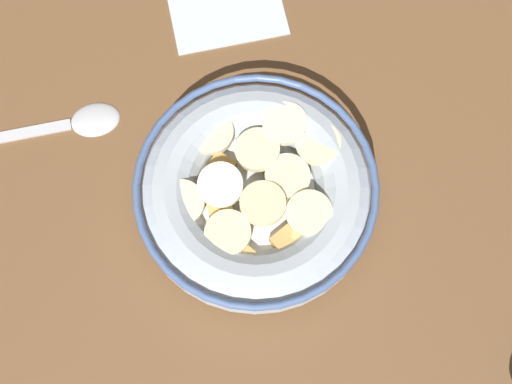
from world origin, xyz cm
name	(u,v)px	position (x,y,z in cm)	size (l,w,h in cm)	color
ground_plane	(256,206)	(0.00, 0.00, -1.00)	(124.82, 124.82, 2.00)	brown
cereal_bowl	(256,193)	(-0.03, -0.03, 2.63)	(18.76, 18.76, 4.98)	#B2BCC6
spoon	(70,123)	(12.09, -12.33, 0.34)	(15.45, 4.66, 0.80)	silver
folded_napkin	(228,15)	(-4.20, -17.22, 0.15)	(10.13, 6.08, 0.30)	silver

